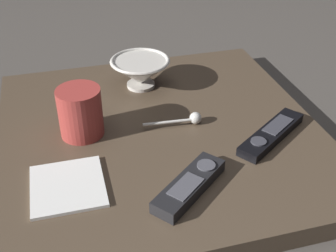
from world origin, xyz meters
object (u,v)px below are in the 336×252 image
at_px(coffee_mug, 80,112).
at_px(teaspoon, 190,119).
at_px(tv_remote_near, 271,134).
at_px(tv_remote_far, 192,185).
at_px(cereal_bowl, 139,71).
at_px(folded_napkin, 68,186).

relative_size(coffee_mug, teaspoon, 0.81).
bearing_deg(tv_remote_near, tv_remote_far, 27.70).
height_order(cereal_bowl, coffee_mug, coffee_mug).
bearing_deg(folded_napkin, tv_remote_near, -174.11).
bearing_deg(tv_remote_far, folded_napkin, -17.17).
xyz_separation_m(tv_remote_near, folded_napkin, (0.40, 0.04, -0.01)).
relative_size(coffee_mug, tv_remote_far, 0.64).
xyz_separation_m(coffee_mug, teaspoon, (-0.22, 0.02, -0.04)).
bearing_deg(teaspoon, tv_remote_far, 73.22).
bearing_deg(folded_napkin, tv_remote_far, 162.83).
distance_m(cereal_bowl, tv_remote_near, 0.35).
bearing_deg(tv_remote_far, coffee_mug, -53.78).
bearing_deg(folded_napkin, cereal_bowl, -121.58).
distance_m(cereal_bowl, coffee_mug, 0.22).
xyz_separation_m(coffee_mug, tv_remote_far, (-0.16, 0.22, -0.04)).
xyz_separation_m(teaspoon, tv_remote_near, (-0.14, 0.09, -0.00)).
relative_size(tv_remote_far, folded_napkin, 1.16).
relative_size(cereal_bowl, tv_remote_near, 0.78).
distance_m(cereal_bowl, folded_napkin, 0.37).
xyz_separation_m(cereal_bowl, teaspoon, (-0.07, 0.19, -0.03)).
distance_m(cereal_bowl, teaspoon, 0.20).
distance_m(cereal_bowl, tv_remote_far, 0.38).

